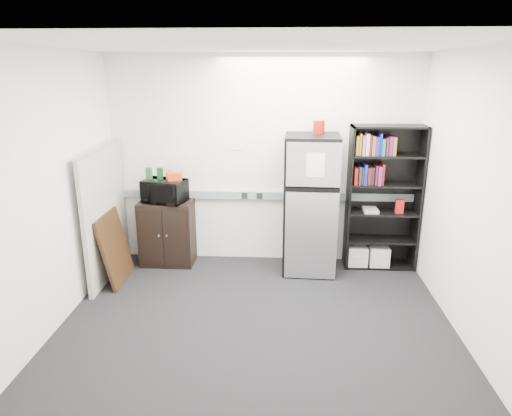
{
  "coord_description": "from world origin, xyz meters",
  "views": [
    {
      "loc": [
        0.23,
        -4.09,
        2.51
      ],
      "look_at": [
        -0.05,
        0.9,
        0.98
      ],
      "focal_mm": 32.0,
      "sensor_mm": 36.0,
      "label": 1
    }
  ],
  "objects_px": {
    "bookshelf": "(381,195)",
    "microwave": "(165,191)",
    "cabinet": "(167,233)",
    "cubicle_partition": "(106,214)",
    "refrigerator": "(310,205)"
  },
  "relations": [
    {
      "from": "microwave",
      "to": "refrigerator",
      "type": "height_order",
      "value": "refrigerator"
    },
    {
      "from": "cubicle_partition",
      "to": "refrigerator",
      "type": "relative_size",
      "value": 0.93
    },
    {
      "from": "microwave",
      "to": "cabinet",
      "type": "bearing_deg",
      "value": 104.38
    },
    {
      "from": "cabinet",
      "to": "microwave",
      "type": "height_order",
      "value": "microwave"
    },
    {
      "from": "cabinet",
      "to": "refrigerator",
      "type": "relative_size",
      "value": 0.49
    },
    {
      "from": "cubicle_partition",
      "to": "cabinet",
      "type": "distance_m",
      "value": 0.85
    },
    {
      "from": "bookshelf",
      "to": "microwave",
      "type": "height_order",
      "value": "bookshelf"
    },
    {
      "from": "bookshelf",
      "to": "microwave",
      "type": "xyz_separation_m",
      "value": [
        -2.77,
        -0.08,
        0.03
      ]
    },
    {
      "from": "bookshelf",
      "to": "cabinet",
      "type": "height_order",
      "value": "bookshelf"
    },
    {
      "from": "cubicle_partition",
      "to": "refrigerator",
      "type": "height_order",
      "value": "refrigerator"
    },
    {
      "from": "bookshelf",
      "to": "refrigerator",
      "type": "height_order",
      "value": "bookshelf"
    },
    {
      "from": "bookshelf",
      "to": "microwave",
      "type": "relative_size",
      "value": 3.53
    },
    {
      "from": "cubicle_partition",
      "to": "cabinet",
      "type": "bearing_deg",
      "value": 33.44
    },
    {
      "from": "bookshelf",
      "to": "cubicle_partition",
      "type": "height_order",
      "value": "bookshelf"
    },
    {
      "from": "cubicle_partition",
      "to": "bookshelf",
      "type": "bearing_deg",
      "value": 8.13
    }
  ]
}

